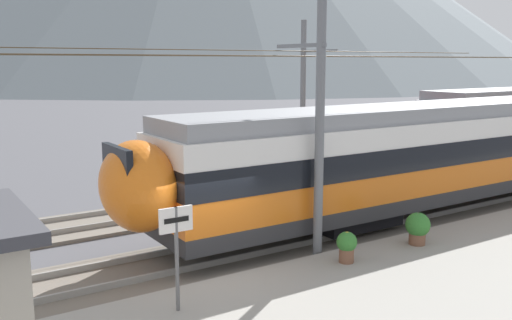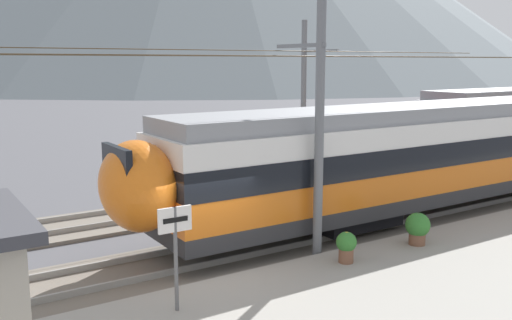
# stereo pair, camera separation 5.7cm
# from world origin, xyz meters

# --- Properties ---
(ground_plane) EXTENTS (400.00, 400.00, 0.00)m
(ground_plane) POSITION_xyz_m (0.00, 0.00, 0.00)
(ground_plane) COLOR #4C4C51
(track_near) EXTENTS (120.00, 3.00, 0.28)m
(track_near) POSITION_xyz_m (0.00, 1.08, 0.07)
(track_near) COLOR #6B6359
(track_near) RESTS_ON ground
(track_far) EXTENTS (120.00, 3.00, 0.28)m
(track_far) POSITION_xyz_m (0.00, 5.98, 0.07)
(track_far) COLOR #6B6359
(track_far) RESTS_ON ground
(catenary_mast_mid) EXTENTS (46.77, 2.01, 7.25)m
(catenary_mast_mid) POSITION_xyz_m (3.06, -0.49, 3.82)
(catenary_mast_mid) COLOR slate
(catenary_mast_mid) RESTS_ON ground
(catenary_mast_far_side) EXTENTS (46.77, 2.37, 7.03)m
(catenary_mast_far_side) POSITION_xyz_m (9.21, 7.88, 3.74)
(catenary_mast_far_side) COLOR slate
(catenary_mast_far_side) RESTS_ON ground
(platform_sign) EXTENTS (0.70, 0.08, 2.13)m
(platform_sign) POSITION_xyz_m (-1.60, -1.96, 1.91)
(platform_sign) COLOR #59595B
(platform_sign) RESTS_ON platform_slab
(potted_plant_platform_edge) EXTENTS (0.67, 0.67, 0.88)m
(potted_plant_platform_edge) POSITION_xyz_m (5.66, -1.72, 0.85)
(potted_plant_platform_edge) COLOR brown
(potted_plant_platform_edge) RESTS_ON platform_slab
(potted_plant_by_shelter) EXTENTS (0.51, 0.51, 0.78)m
(potted_plant_by_shelter) POSITION_xyz_m (3.09, -1.73, 0.80)
(potted_plant_by_shelter) COLOR brown
(potted_plant_by_shelter) RESTS_ON platform_slab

